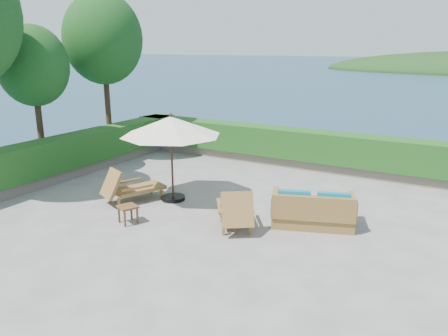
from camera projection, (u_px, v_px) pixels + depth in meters
The scene contains 14 objects.
ground at pixel (198, 215), 11.14m from camera, with size 12.00×12.00×0.00m, color gray.
foundation at pixel (199, 270), 11.56m from camera, with size 12.00×12.00×3.00m, color #4D473D.
ocean at pixel (200, 317), 11.96m from camera, with size 600.00×600.00×0.00m, color #182E4B.
planter_wall_far at pixel (282, 160), 15.79m from camera, with size 12.00×0.60×0.36m, color slate.
planter_wall_left at pixel (49, 177), 13.75m from camera, with size 0.60×12.00×0.36m, color slate.
hedge_far at pixel (283, 142), 15.61m from camera, with size 12.40×0.90×1.00m, color #124012.
hedge_left at pixel (47, 157), 13.57m from camera, with size 0.90×12.40×1.00m, color #124012.
tree_mid at pixel (33, 66), 13.64m from camera, with size 2.20×2.20×4.83m.
tree_far at pixel (103, 39), 15.48m from camera, with size 2.80×2.80×6.03m.
patio_umbrella at pixel (171, 127), 11.71m from camera, with size 2.85×2.85×2.45m.
lounge_left at pixel (130, 187), 12.03m from camera, with size 1.33×1.85×0.99m.
lounge_right at pixel (235, 209), 10.35m from camera, with size 1.59×1.87×1.02m.
side_table at pixel (128, 209), 10.56m from camera, with size 0.55×0.55×0.45m.
wicker_loveseat at pixel (313, 211), 10.39m from camera, with size 2.16×1.58×0.95m.
Camera 1 is at (5.69, -8.73, 4.18)m, focal length 35.00 mm.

